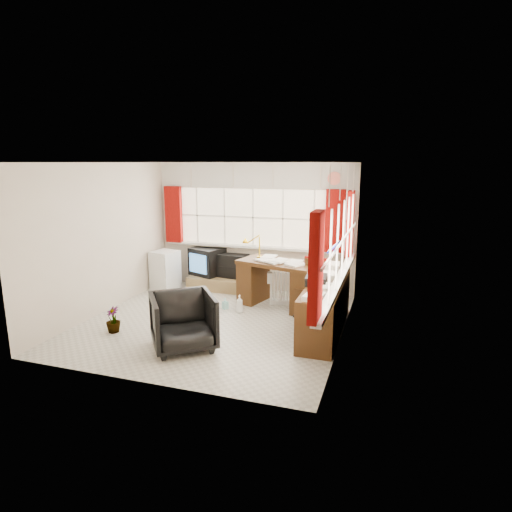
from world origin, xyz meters
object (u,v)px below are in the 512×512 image
(mini_fridge, at_px, (165,270))
(tv_bench, at_px, (223,284))
(office_chair, at_px, (183,321))
(crt_tv, at_px, (208,261))
(radiator, at_px, (281,291))
(task_chair, at_px, (313,285))
(desk_lamp, at_px, (259,242))
(credenza, at_px, (325,306))
(desk, at_px, (279,282))

(mini_fridge, bearing_deg, tv_bench, 14.28)
(office_chair, bearing_deg, mini_fridge, 87.30)
(tv_bench, height_order, crt_tv, crt_tv)
(office_chair, distance_m, radiator, 2.37)
(task_chair, relative_size, office_chair, 1.14)
(desk_lamp, height_order, mini_fridge, desk_lamp)
(task_chair, bearing_deg, radiator, 150.37)
(credenza, height_order, mini_fridge, credenza)
(credenza, xyz_separation_m, crt_tv, (-2.68, 1.68, 0.14))
(desk_lamp, relative_size, mini_fridge, 0.53)
(tv_bench, relative_size, crt_tv, 1.83)
(radiator, xyz_separation_m, crt_tv, (-1.72, 0.65, 0.29))
(radiator, height_order, mini_fridge, mini_fridge)
(task_chair, bearing_deg, crt_tv, 156.74)
(credenza, bearing_deg, task_chair, 115.62)
(credenza, xyz_separation_m, mini_fridge, (-3.41, 1.23, -0.00))
(task_chair, bearing_deg, desk_lamp, 157.41)
(credenza, bearing_deg, crt_tv, 147.88)
(task_chair, relative_size, credenza, 0.48)
(radiator, bearing_deg, desk, -90.17)
(desk, distance_m, desk_lamp, 0.81)
(office_chair, bearing_deg, desk_lamp, 44.13)
(desk_lamp, bearing_deg, radiator, -10.90)
(desk_lamp, bearing_deg, crt_tv, 156.19)
(desk_lamp, xyz_separation_m, credenza, (1.39, -1.11, -0.71))
(radiator, bearing_deg, tv_bench, 159.64)
(credenza, bearing_deg, desk, 136.84)
(task_chair, distance_m, office_chair, 2.35)
(radiator, bearing_deg, desk_lamp, 169.10)
(tv_bench, distance_m, mini_fridge, 1.20)
(tv_bench, bearing_deg, crt_tv, 158.07)
(office_chair, xyz_separation_m, tv_bench, (-0.54, 2.72, -0.26))
(desk_lamp, distance_m, mini_fridge, 2.15)
(task_chair, relative_size, mini_fridge, 1.24)
(desk_lamp, relative_size, office_chair, 0.49)
(desk, height_order, task_chair, task_chair)
(crt_tv, relative_size, mini_fridge, 0.99)
(desk_lamp, relative_size, task_chair, 0.43)
(desk, xyz_separation_m, task_chair, (0.64, -0.23, 0.06))
(office_chair, distance_m, mini_fridge, 2.95)
(office_chair, bearing_deg, desk, 32.23)
(task_chair, xyz_separation_m, tv_bench, (-1.96, 0.85, -0.39))
(desk, bearing_deg, radiator, 89.83)
(desk, xyz_separation_m, tv_bench, (-1.32, 0.62, -0.33))
(task_chair, xyz_separation_m, mini_fridge, (-3.09, 0.56, -0.12))
(desk_lamp, distance_m, tv_bench, 1.38)
(task_chair, bearing_deg, mini_fridge, 169.65)
(desk_lamp, bearing_deg, task_chair, -22.59)
(task_chair, bearing_deg, desk, 160.20)
(crt_tv, bearing_deg, desk, -24.49)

